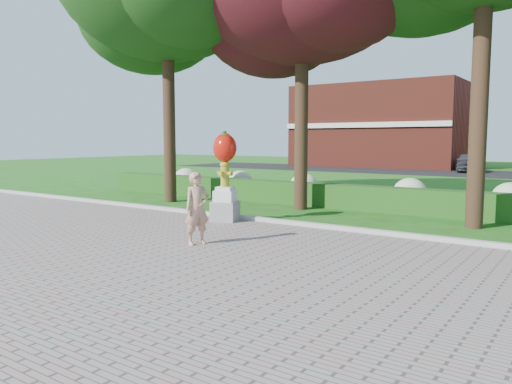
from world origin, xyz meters
TOP-DOWN VIEW (x-y plane):
  - ground at (0.00, 0.00)m, footprint 100.00×100.00m
  - walkway at (0.00, -4.00)m, footprint 40.00×14.00m
  - curb at (0.00, 3.00)m, footprint 40.00×0.18m
  - lawn_hedge at (0.00, 7.00)m, footprint 24.00×0.70m
  - hydrangea_row at (0.57, 8.00)m, footprint 20.10×1.10m
  - street at (0.00, 28.00)m, footprint 50.00×8.00m
  - building_left at (-10.00, 34.00)m, footprint 14.00×8.00m
  - hydrant_sculpture at (-2.43, 2.50)m, footprint 0.86×0.86m
  - woman at (-0.94, -0.34)m, footprint 0.56×0.67m
  - parked_car at (-1.72, 29.70)m, footprint 2.62×4.37m

SIDE VIEW (x-z plane):
  - ground at x=0.00m, z-range 0.00..0.00m
  - street at x=0.00m, z-range 0.00..0.02m
  - walkway at x=0.00m, z-range 0.00..0.04m
  - curb at x=0.00m, z-range 0.00..0.15m
  - lawn_hedge at x=0.00m, z-range 0.00..0.80m
  - hydrangea_row at x=0.57m, z-range 0.06..1.04m
  - parked_car at x=-1.72m, z-range 0.02..1.41m
  - woman at x=-0.94m, z-range 0.04..1.61m
  - hydrant_sculpture at x=-2.43m, z-range 0.11..2.61m
  - building_left at x=-10.00m, z-range 0.00..7.00m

